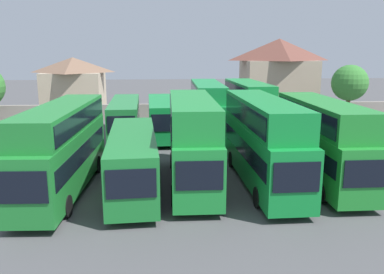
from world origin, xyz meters
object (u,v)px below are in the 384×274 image
bus_5 (322,137)px  bus_7 (163,116)px  bus_1 (62,144)px  bus_9 (248,106)px  bus_3 (192,137)px  bus_8 (208,107)px  house_terrace_left (74,84)px  bus_6 (125,117)px  bus_4 (263,137)px  house_terrace_centre (278,73)px  bus_2 (133,158)px  tree_left_of_lot (350,83)px

bus_5 → bus_7: size_ratio=1.02×
bus_1 → bus_9: (13.72, 14.31, 0.04)m
bus_3 → bus_7: 13.58m
bus_8 → house_terrace_left: 23.72m
bus_6 → bus_7: bus_7 is taller
bus_4 → bus_3: bearing=-94.3°
bus_1 → house_terrace_centre: bearing=148.5°
bus_3 → bus_1: bearing=-83.5°
bus_3 → house_terrace_centre: size_ratio=1.11×
bus_2 → tree_left_of_lot: size_ratio=1.73×
house_terrace_left → bus_4: bearing=-60.9°
bus_1 → house_terrace_centre: house_terrace_centre is taller
bus_5 → bus_8: (-5.39, 13.28, 0.02)m
bus_6 → bus_1: bearing=-11.1°
house_terrace_centre → bus_4: bearing=-107.8°
bus_4 → bus_8: bus_4 is taller
bus_1 → house_terrace_centre: size_ratio=1.20×
bus_4 → house_terrace_left: (-17.36, 31.18, 0.68)m
house_terrace_left → tree_left_of_lot: size_ratio=1.23×
bus_3 → house_terrace_centre: (14.16, 30.79, 1.89)m
bus_6 → bus_4: bearing=32.0°
bus_6 → bus_9: 11.51m
bus_1 → tree_left_of_lot: 34.75m
bus_4 → bus_2: bearing=-86.3°
bus_5 → bus_7: 16.62m
bus_4 → bus_7: size_ratio=1.11×
bus_1 → bus_2: size_ratio=1.09×
bus_9 → house_terrace_left: size_ratio=1.35×
bus_3 → house_terrace_left: house_terrace_left is taller
bus_6 → bus_8: (7.57, -0.36, 0.87)m
bus_2 → house_terrace_centre: 36.33m
bus_9 → bus_6: bearing=-91.1°
bus_2 → bus_3: bearing=100.6°
bus_2 → bus_3: (3.46, 0.84, 0.99)m
bus_9 → house_terrace_centre: (7.81, 17.19, 1.98)m
bus_7 → house_terrace_left: 21.00m
bus_6 → house_terrace_left: house_terrace_left is taller
bus_5 → house_terrace_left: house_terrace_left is taller
bus_6 → house_terrace_left: 19.30m
house_terrace_left → house_terrace_centre: 27.38m
bus_5 → bus_8: bearing=-157.5°
bus_8 → bus_9: size_ratio=1.04×
bus_1 → bus_7: (5.73, 14.15, -0.81)m
house_terrace_centre → bus_1: bearing=-124.4°
tree_left_of_lot → bus_2: bearing=-136.4°
bus_1 → bus_5: (15.20, 0.51, 0.01)m
tree_left_of_lot → bus_8: bearing=-154.9°
bus_4 → bus_6: bus_4 is taller
bus_5 → bus_8: size_ratio=0.99×
bus_1 → bus_7: bearing=160.8°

